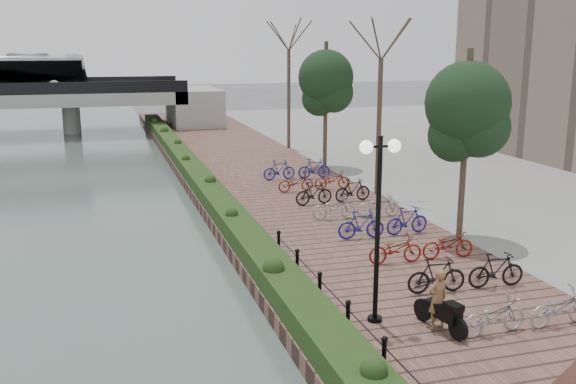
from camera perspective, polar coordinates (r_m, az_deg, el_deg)
name	(u,v)px	position (r m, az deg, el deg)	size (l,w,h in m)	color
promenade	(283,198)	(29.46, -0.44, -0.50)	(8.00, 75.00, 0.50)	brown
inland_pavement	(573,178)	(37.12, 24.03, 1.18)	(24.00, 75.00, 0.50)	gray
hedge	(201,180)	(31.02, -7.78, 1.11)	(1.10, 56.00, 0.60)	#1D3613
chain_fence	(365,335)	(14.57, 6.84, -12.54)	(0.10, 14.10, 0.70)	black
lamppost	(379,189)	(15.12, 8.09, 0.28)	(1.02, 0.32, 4.56)	black
motorcycle	(440,312)	(15.76, 13.37, -10.30)	(0.47, 1.50, 0.94)	black
pedestrian	(438,299)	(15.71, 13.17, -9.26)	(0.55, 0.36, 1.50)	brown
bicycle_parking	(371,215)	(23.83, 7.40, -2.06)	(2.40, 19.89, 1.00)	#A2A1A5
street_trees	(414,133)	(25.89, 11.14, 5.13)	(3.20, 37.12, 6.80)	#362A20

